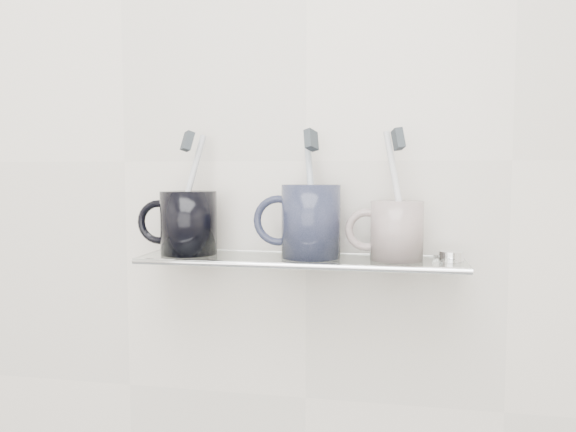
% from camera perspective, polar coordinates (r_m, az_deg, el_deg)
% --- Properties ---
extents(wall_back, '(2.50, 0.00, 2.50)m').
position_cam_1_polar(wall_back, '(0.92, 1.85, 5.61)').
color(wall_back, silver).
rests_on(wall_back, ground).
extents(shelf_glass, '(0.50, 0.12, 0.01)m').
position_cam_1_polar(shelf_glass, '(0.87, 1.20, -4.48)').
color(shelf_glass, silver).
rests_on(shelf_glass, wall_back).
extents(shelf_rail, '(0.50, 0.01, 0.01)m').
position_cam_1_polar(shelf_rail, '(0.82, 0.56, -5.10)').
color(shelf_rail, silver).
rests_on(shelf_rail, shelf_glass).
extents(bracket_left, '(0.02, 0.03, 0.02)m').
position_cam_1_polar(bracket_left, '(0.97, -10.65, -4.26)').
color(bracket_left, silver).
rests_on(bracket_left, wall_back).
extents(bracket_right, '(0.02, 0.03, 0.02)m').
position_cam_1_polar(bracket_right, '(0.91, 14.88, -4.94)').
color(bracket_right, silver).
rests_on(bracket_right, wall_back).
extents(mug_left, '(0.10, 0.10, 0.10)m').
position_cam_1_polar(mug_left, '(0.92, -10.06, -0.67)').
color(mug_left, black).
rests_on(mug_left, shelf_glass).
extents(mug_left_handle, '(0.07, 0.01, 0.07)m').
position_cam_1_polar(mug_left_handle, '(0.94, -12.99, -0.61)').
color(mug_left_handle, black).
rests_on(mug_left_handle, mug_left).
extents(toothbrush_left, '(0.05, 0.06, 0.18)m').
position_cam_1_polar(toothbrush_left, '(0.91, -10.10, 2.48)').
color(toothbrush_left, silver).
rests_on(toothbrush_left, mug_left).
extents(bristles_left, '(0.03, 0.03, 0.03)m').
position_cam_1_polar(bristles_left, '(0.92, -10.18, 7.49)').
color(bristles_left, '#2F373C').
rests_on(bristles_left, toothbrush_left).
extents(mug_center, '(0.11, 0.11, 0.11)m').
position_cam_1_polar(mug_center, '(0.87, 2.35, -0.52)').
color(mug_center, black).
rests_on(mug_center, shelf_glass).
extents(mug_center_handle, '(0.08, 0.01, 0.08)m').
position_cam_1_polar(mug_center_handle, '(0.88, -1.00, -0.47)').
color(mug_center_handle, black).
rests_on(mug_center_handle, mug_center).
extents(toothbrush_center, '(0.04, 0.08, 0.18)m').
position_cam_1_polar(toothbrush_center, '(0.86, 2.35, 2.43)').
color(toothbrush_center, '#9EB1C0').
rests_on(toothbrush_center, mug_center).
extents(bristles_center, '(0.02, 0.03, 0.04)m').
position_cam_1_polar(bristles_center, '(0.87, 2.37, 7.73)').
color(bristles_center, '#2F373C').
rests_on(bristles_center, toothbrush_center).
extents(mug_right, '(0.09, 0.09, 0.09)m').
position_cam_1_polar(mug_right, '(0.86, 10.99, -1.46)').
color(mug_right, silver).
rests_on(mug_right, shelf_glass).
extents(mug_right_handle, '(0.07, 0.01, 0.07)m').
position_cam_1_polar(mug_right_handle, '(0.86, 7.97, -1.41)').
color(mug_right_handle, silver).
rests_on(mug_right_handle, mug_right).
extents(toothbrush_right, '(0.05, 0.04, 0.19)m').
position_cam_1_polar(toothbrush_right, '(0.86, 11.05, 2.32)').
color(toothbrush_right, white).
rests_on(toothbrush_right, mug_right).
extents(bristles_right, '(0.02, 0.03, 0.04)m').
position_cam_1_polar(bristles_right, '(0.86, 11.14, 7.68)').
color(bristles_right, '#2F373C').
rests_on(bristles_right, toothbrush_right).
extents(chrome_cap, '(0.04, 0.04, 0.01)m').
position_cam_1_polar(chrome_cap, '(0.87, 16.26, -3.94)').
color(chrome_cap, silver).
rests_on(chrome_cap, shelf_glass).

